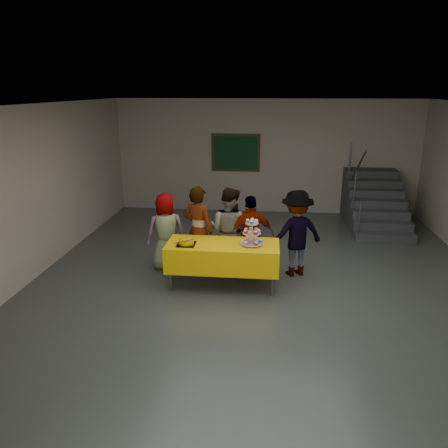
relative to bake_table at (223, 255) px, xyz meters
The scene contains 11 objects.
room_shell 1.70m from the bake_table, ahead, with size 10.00×10.04×3.02m.
bake_table is the anchor object (origin of this frame).
cupcake_stand 0.62m from the bake_table, ahead, with size 0.38×0.38×0.44m.
bear_cake 0.66m from the bake_table, 168.64° to the right, with size 0.32×0.36×0.12m.
schoolchild_a 1.33m from the bake_table, 149.09° to the left, with size 0.70×0.46×1.44m, color #5B5C65.
schoolchild_b 0.77m from the bake_table, 133.50° to the left, with size 0.59×0.39×1.63m, color slate.
schoolchild_c 0.71m from the bake_table, 86.60° to the left, with size 0.77×0.60×1.58m, color slate.
schoolchild_d 0.76m from the bake_table, 53.02° to the left, with size 0.85×0.36×1.46m, color slate.
schoolchild_e 1.42m from the bake_table, 26.90° to the left, with size 1.01×0.58×1.57m, color slate.
staircase 5.21m from the bake_table, 50.34° to the left, with size 1.30×2.40×2.04m.
noticeboard 4.96m from the bake_table, 92.12° to the left, with size 1.30×0.05×1.00m.
Camera 1 is at (0.12, -6.70, 3.26)m, focal length 35.00 mm.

